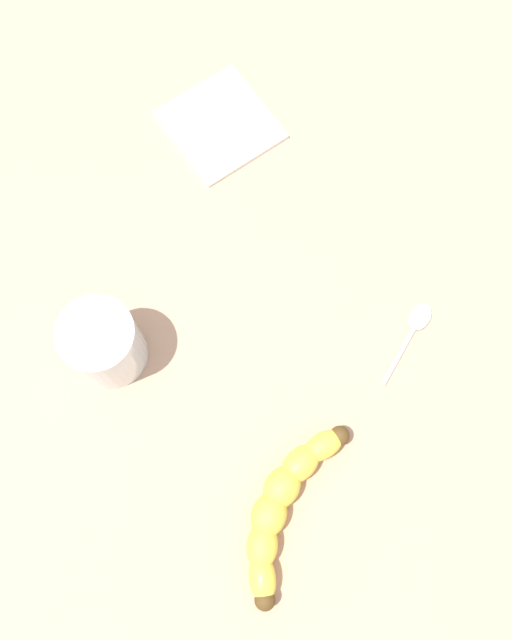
# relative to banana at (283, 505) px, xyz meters

# --- Properties ---
(wooden_tabletop) EXTENTS (1.20, 1.20, 0.03)m
(wooden_tabletop) POSITION_rel_banana_xyz_m (0.15, 0.13, -0.03)
(wooden_tabletop) COLOR tan
(wooden_tabletop) RESTS_ON ground
(banana) EXTENTS (0.20, 0.09, 0.04)m
(banana) POSITION_rel_banana_xyz_m (0.00, 0.00, 0.00)
(banana) COLOR yellow
(banana) RESTS_ON wooden_tabletop
(smoothie_glass) EXTENTS (0.08, 0.08, 0.10)m
(smoothie_glass) POSITION_rel_banana_xyz_m (0.00, 0.26, 0.03)
(smoothie_glass) COLOR silver
(smoothie_glass) RESTS_ON wooden_tabletop
(teaspoon) EXTENTS (0.11, 0.03, 0.01)m
(teaspoon) POSITION_rel_banana_xyz_m (0.26, 0.02, -0.01)
(teaspoon) COLOR silver
(teaspoon) RESTS_ON wooden_tabletop
(folded_napkin) EXTENTS (0.15, 0.15, 0.01)m
(folded_napkin) POSITION_rel_banana_xyz_m (0.30, 0.36, -0.02)
(folded_napkin) COLOR white
(folded_napkin) RESTS_ON wooden_tabletop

